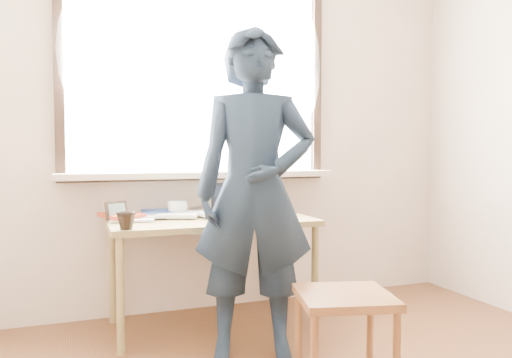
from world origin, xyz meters
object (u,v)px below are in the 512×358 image
object	(u,v)px
mug_white	(177,208)
mug_dark	(126,221)
desk	(212,230)
person	(255,193)
laptop	(237,210)
work_chair	(345,307)

from	to	relation	value
mug_white	mug_dark	xyz separation A→B (m)	(-0.37, -0.46, -0.00)
desk	person	distance (m)	0.58
laptop	mug_white	bearing A→B (deg)	143.73
laptop	person	bearing A→B (deg)	-97.06
person	mug_dark	bearing A→B (deg)	175.14
laptop	work_chair	size ratio (longest dim) A/B	0.73
desk	mug_white	world-z (taller)	mug_white
desk	mug_dark	size ratio (longest dim) A/B	12.23
work_chair	person	world-z (taller)	person
mug_dark	person	distance (m)	0.70
mug_white	desk	bearing A→B (deg)	-49.91
laptop	person	distance (m)	0.50
mug_white	laptop	bearing A→B (deg)	-36.27
mug_dark	desk	bearing A→B (deg)	24.87
desk	work_chair	xyz separation A→B (m)	(0.36, -0.99, -0.23)
laptop	mug_dark	xyz separation A→B (m)	(-0.70, -0.22, -0.00)
laptop	person	xyz separation A→B (m)	(-0.06, -0.48, 0.15)
desk	person	xyz separation A→B (m)	(0.10, -0.51, 0.27)
mug_white	work_chair	world-z (taller)	mug_white
work_chair	mug_dark	bearing A→B (deg)	140.65
mug_dark	laptop	bearing A→B (deg)	17.29
desk	work_chair	distance (m)	1.08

